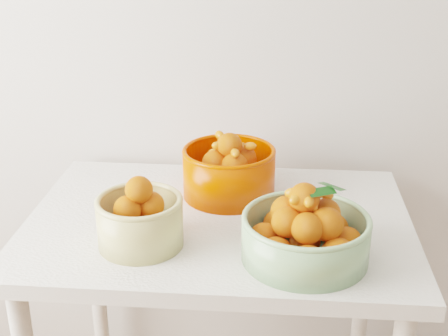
{
  "coord_description": "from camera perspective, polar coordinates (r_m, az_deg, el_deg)",
  "views": [
    {
      "loc": [
        -0.2,
        0.16,
        1.51
      ],
      "look_at": [
        -0.32,
        1.54,
        0.92
      ],
      "focal_mm": 50.0,
      "sensor_mm": 36.0,
      "label": 1
    }
  ],
  "objects": [
    {
      "name": "bowl_green",
      "position": [
        1.44,
        7.47,
        -5.95
      ],
      "size": [
        0.39,
        0.39,
        0.19
      ],
      "rotation": [
        0.0,
        0.0,
        0.43
      ],
      "color": "#84AC7A",
      "rests_on": "table"
    },
    {
      "name": "bowl_cream",
      "position": [
        1.5,
        -7.7,
        -4.72
      ],
      "size": [
        0.27,
        0.27,
        0.18
      ],
      "rotation": [
        0.0,
        0.0,
        -0.41
      ],
      "color": "tan",
      "rests_on": "table"
    },
    {
      "name": "bowl_orange",
      "position": [
        1.73,
        0.48,
        -0.25
      ],
      "size": [
        0.33,
        0.33,
        0.19
      ],
      "rotation": [
        0.0,
        0.0,
        0.33
      ],
      "color": "#E03100",
      "rests_on": "table"
    },
    {
      "name": "table",
      "position": [
        1.68,
        -0.47,
        -7.48
      ],
      "size": [
        1.0,
        0.7,
        0.75
      ],
      "color": "silver",
      "rests_on": "ground"
    }
  ]
}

